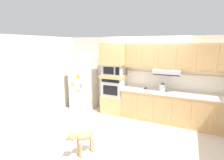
{
  "coord_description": "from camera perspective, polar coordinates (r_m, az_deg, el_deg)",
  "views": [
    {
      "loc": [
        1.23,
        -4.17,
        2.28
      ],
      "look_at": [
        -0.68,
        0.05,
        1.27
      ],
      "focal_mm": 26.95,
      "sensor_mm": 36.0,
      "label": 1
    }
  ],
  "objects": [
    {
      "name": "ground_plane",
      "position": [
        4.9,
        7.32,
        -15.55
      ],
      "size": [
        9.6,
        9.6,
        0.0
      ],
      "primitive_type": "plane",
      "color": "beige"
    },
    {
      "name": "back_kitchen_wall",
      "position": [
        5.51,
        11.09,
        1.26
      ],
      "size": [
        6.2,
        0.12,
        2.5
      ],
      "primitive_type": "cube",
      "color": "beige",
      "rests_on": "ground"
    },
    {
      "name": "side_panel_left",
      "position": [
        5.88,
        -19.34,
        1.48
      ],
      "size": [
        0.12,
        7.1,
        2.5
      ],
      "primitive_type": "cube",
      "color": "beige",
      "rests_on": "ground"
    },
    {
      "name": "refrigerator",
      "position": [
        6.03,
        -9.67,
        -1.35
      ],
      "size": [
        0.76,
        0.73,
        1.76
      ],
      "color": "silver",
      "rests_on": "ground"
    },
    {
      "name": "oven_base_cabinet",
      "position": [
        5.72,
        0.66,
        -8.0
      ],
      "size": [
        0.74,
        0.62,
        0.6
      ],
      "primitive_type": "cube",
      "color": "tan",
      "rests_on": "ground"
    },
    {
      "name": "built_in_oven",
      "position": [
        5.54,
        0.67,
        -2.17
      ],
      "size": [
        0.7,
        0.62,
        0.6
      ],
      "color": "#A8AAAF",
      "rests_on": "oven_base_cabinet"
    },
    {
      "name": "appliance_mid_shelf",
      "position": [
        5.46,
        0.69,
        1.39
      ],
      "size": [
        0.74,
        0.62,
        0.1
      ],
      "primitive_type": "cube",
      "color": "tan",
      "rests_on": "built_in_oven"
    },
    {
      "name": "microwave",
      "position": [
        5.43,
        0.68,
        3.57
      ],
      "size": [
        0.64,
        0.54,
        0.32
      ],
      "color": "#A8AAAF",
      "rests_on": "appliance_mid_shelf"
    },
    {
      "name": "appliance_upper_cabinet",
      "position": [
        5.38,
        0.71,
        8.84
      ],
      "size": [
        0.74,
        0.62,
        0.68
      ],
      "primitive_type": "cube",
      "color": "tan",
      "rests_on": "microwave"
    },
    {
      "name": "lower_cabinet_run",
      "position": [
        5.25,
        19.49,
        -8.97
      ],
      "size": [
        2.92,
        0.63,
        0.88
      ],
      "color": "tan",
      "rests_on": "ground"
    },
    {
      "name": "countertop_slab",
      "position": [
        5.11,
        19.86,
        -4.14
      ],
      "size": [
        2.96,
        0.64,
        0.04
      ],
      "primitive_type": "cube",
      "color": "silver",
      "rests_on": "lower_cabinet_run"
    },
    {
      "name": "backsplash_panel",
      "position": [
        5.33,
        20.34,
        -0.54
      ],
      "size": [
        2.96,
        0.02,
        0.5
      ],
      "primitive_type": "cube",
      "color": "silver",
      "rests_on": "countertop_slab"
    },
    {
      "name": "upper_cabinet_with_hood",
      "position": [
        5.06,
        20.66,
        7.2
      ],
      "size": [
        2.92,
        0.48,
        0.88
      ],
      "color": "tan",
      "rests_on": "backsplash_panel"
    },
    {
      "name": "screwdriver",
      "position": [
        5.29,
        11.39,
        -2.73
      ],
      "size": [
        0.16,
        0.15,
        0.03
      ],
      "color": "black",
      "rests_on": "countertop_slab"
    },
    {
      "name": "electric_kettle",
      "position": [
        5.06,
        16.73,
        -2.53
      ],
      "size": [
        0.17,
        0.17,
        0.24
      ],
      "color": "#A8AAAF",
      "rests_on": "countertop_slab"
    },
    {
      "name": "dog",
      "position": [
        3.66,
        -9.87,
        -18.26
      ],
      "size": [
        0.43,
        0.69,
        0.61
      ],
      "rotation": [
        0.0,
        0.0,
        -2.07
      ],
      "color": "tan",
      "rests_on": "ground"
    }
  ]
}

